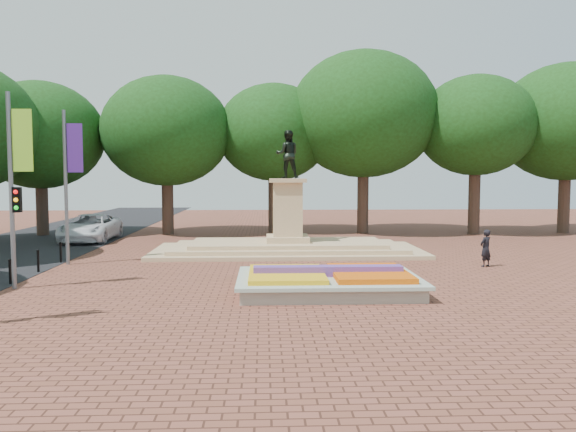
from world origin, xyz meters
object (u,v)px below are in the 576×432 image
object	(u,v)px
flower_bed	(329,281)
monument	(288,236)
van	(91,228)
pedestrian	(486,248)

from	to	relation	value
flower_bed	monument	xyz separation A→B (m)	(-1.03, 10.00, 0.50)
monument	van	distance (m)	13.36
monument	flower_bed	bearing A→B (deg)	-84.13
flower_bed	pedestrian	world-z (taller)	pedestrian
flower_bed	pedestrian	bearing A→B (deg)	33.67
flower_bed	van	world-z (taller)	van
pedestrian	van	bearing A→B (deg)	-58.94
flower_bed	monument	distance (m)	10.07
van	pedestrian	size ratio (longest dim) A/B	3.60
flower_bed	monument	size ratio (longest dim) A/B	0.45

